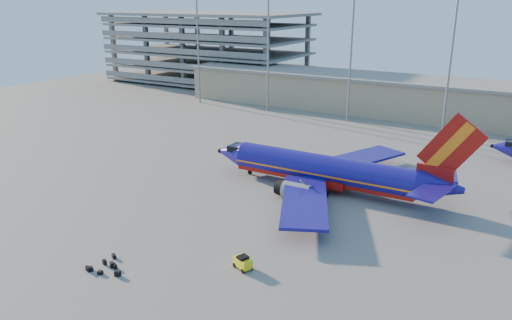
% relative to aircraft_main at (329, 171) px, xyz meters
% --- Properties ---
extents(ground, '(220.00, 220.00, 0.00)m').
position_rel_aircraft_main_xyz_m(ground, '(-7.45, -5.60, -2.75)').
color(ground, slate).
rests_on(ground, ground).
extents(terminal_building, '(122.00, 16.00, 8.50)m').
position_rel_aircraft_main_xyz_m(terminal_building, '(2.55, 52.40, 1.57)').
color(terminal_building, '#9C8B6B').
rests_on(terminal_building, ground).
extents(parking_garage, '(62.00, 32.00, 21.40)m').
position_rel_aircraft_main_xyz_m(parking_garage, '(-69.45, 68.45, 8.98)').
color(parking_garage, slate).
rests_on(parking_garage, ground).
extents(light_mast_row, '(101.60, 1.60, 28.65)m').
position_rel_aircraft_main_xyz_m(light_mast_row, '(-2.45, 40.40, 14.80)').
color(light_mast_row, gray).
rests_on(light_mast_row, ground).
extents(aircraft_main, '(37.97, 36.57, 12.87)m').
position_rel_aircraft_main_xyz_m(aircraft_main, '(0.00, 0.00, 0.00)').
color(aircraft_main, navy).
rests_on(aircraft_main, ground).
extents(baggage_tug, '(2.23, 1.82, 1.39)m').
position_rel_aircraft_main_xyz_m(baggage_tug, '(1.07, -24.37, -2.03)').
color(baggage_tug, yellow).
rests_on(baggage_tug, ground).
extents(luggage_pile, '(3.83, 3.69, 0.55)m').
position_rel_aircraft_main_xyz_m(luggage_pile, '(-10.60, -31.32, -2.51)').
color(luggage_pile, black).
rests_on(luggage_pile, ground).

